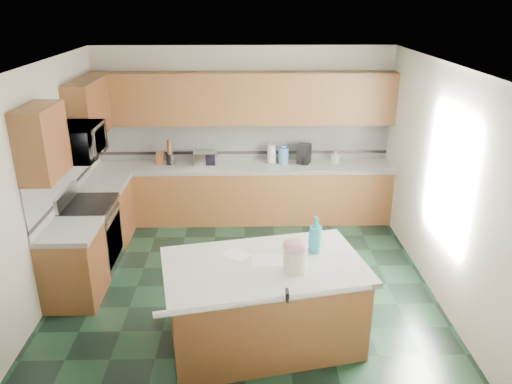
{
  "coord_description": "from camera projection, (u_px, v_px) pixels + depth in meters",
  "views": [
    {
      "loc": [
        0.03,
        -5.39,
        3.39
      ],
      "look_at": [
        0.15,
        0.35,
        1.12
      ],
      "focal_mm": 35.0,
      "sensor_mm": 36.0,
      "label": 1
    }
  ],
  "objects": [
    {
      "name": "window_light_proxy",
      "position": [
        448.0,
        177.0,
        5.57
      ],
      "size": [
        0.02,
        1.4,
        1.1
      ],
      "primitive_type": "cube",
      "color": "white",
      "rests_on": "wall_right"
    },
    {
      "name": "left_base_cab_rear",
      "position": [
        107.0,
        213.0,
        7.26
      ],
      "size": [
        0.6,
        0.82,
        0.86
      ],
      "primitive_type": "cube",
      "color": "#472212",
      "rests_on": "ground"
    },
    {
      "name": "floor",
      "position": [
        245.0,
        285.0,
        6.26
      ],
      "size": [
        4.6,
        4.6,
        0.0
      ],
      "primitive_type": "plane",
      "color": "black",
      "rests_on": "ground"
    },
    {
      "name": "utensil_bundle",
      "position": [
        170.0,
        147.0,
        7.73
      ],
      "size": [
        0.08,
        0.08,
        0.24
      ],
      "primitive_type": "cylinder",
      "color": "#472814",
      "rests_on": "utensil_crock"
    },
    {
      "name": "microwave",
      "position": [
        79.0,
        142.0,
        6.05
      ],
      "size": [
        0.5,
        0.73,
        0.41
      ],
      "primitive_type": "imported",
      "rotation": [
        0.0,
        0.0,
        1.57
      ],
      "color": "#B7B7BC",
      "rests_on": "wall_left"
    },
    {
      "name": "paper_towel_base",
      "position": [
        272.0,
        163.0,
        7.88
      ],
      "size": [
        0.2,
        0.2,
        0.01
      ],
      "primitive_type": "cylinder",
      "color": "#B7B7BC",
      "rests_on": "back_countertop"
    },
    {
      "name": "left_upper_cab_rear",
      "position": [
        88.0,
        109.0,
        6.83
      ],
      "size": [
        0.33,
        1.09,
        0.78
      ],
      "primitive_type": "cube",
      "color": "#472212",
      "rests_on": "wall_left"
    },
    {
      "name": "island_bullnose",
      "position": [
        267.0,
        300.0,
        4.39
      ],
      "size": [
        1.95,
        0.45,
        0.06
      ],
      "primitive_type": "cylinder",
      "rotation": [
        0.0,
        1.57,
        0.2
      ],
      "color": "white",
      "rests_on": "island_base"
    },
    {
      "name": "island_top",
      "position": [
        264.0,
        267.0,
        4.93
      ],
      "size": [
        2.17,
        1.54,
        0.06
      ],
      "primitive_type": "cube",
      "rotation": [
        0.0,
        0.0,
        0.2
      ],
      "color": "white",
      "rests_on": "island_base"
    },
    {
      "name": "back_upper_cab",
      "position": [
        244.0,
        98.0,
        7.53
      ],
      "size": [
        4.6,
        0.33,
        0.78
      ],
      "primitive_type": "cube",
      "color": "#472212",
      "rests_on": "wall_back"
    },
    {
      "name": "toaster_oven",
      "position": [
        205.0,
        158.0,
        7.78
      ],
      "size": [
        0.39,
        0.29,
        0.21
      ],
      "primitive_type": "cube",
      "rotation": [
        0.0,
        0.0,
        0.12
      ],
      "color": "#B7B7BC",
      "rests_on": "back_countertop"
    },
    {
      "name": "wall_right",
      "position": [
        442.0,
        183.0,
        5.81
      ],
      "size": [
        0.04,
        4.6,
        2.7
      ],
      "primitive_type": "cube",
      "color": "white",
      "rests_on": "ground"
    },
    {
      "name": "soap_bottle_island",
      "position": [
        315.0,
        234.0,
        5.1
      ],
      "size": [
        0.18,
        0.18,
        0.39
      ],
      "primitive_type": "imported",
      "rotation": [
        0.0,
        0.0,
        0.21
      ],
      "color": "teal",
      "rests_on": "island_top"
    },
    {
      "name": "left_counter_rear",
      "position": [
        104.0,
        184.0,
        7.09
      ],
      "size": [
        0.64,
        0.82,
        0.06
      ],
      "primitive_type": "cube",
      "color": "white",
      "rests_on": "left_base_cab_rear"
    },
    {
      "name": "back_countertop",
      "position": [
        244.0,
        167.0,
        7.79
      ],
      "size": [
        4.6,
        0.64,
        0.06
      ],
      "primitive_type": "cube",
      "color": "white",
      "rests_on": "back_base_cab"
    },
    {
      "name": "island_base",
      "position": [
        264.0,
        306.0,
        5.1
      ],
      "size": [
        2.05,
        1.42,
        0.86
      ],
      "primitive_type": "cube",
      "rotation": [
        0.0,
        0.0,
        0.2
      ],
      "color": "#472212",
      "rests_on": "ground"
    },
    {
      "name": "back_accent_band",
      "position": [
        244.0,
        152.0,
        8.0
      ],
      "size": [
        4.6,
        0.01,
        0.05
      ],
      "primitive_type": "cube",
      "color": "black",
      "rests_on": "back_countertop"
    },
    {
      "name": "left_backsplash",
      "position": [
        62.0,
        179.0,
        6.27
      ],
      "size": [
        0.02,
        2.3,
        0.63
      ],
      "primitive_type": "cube",
      "color": "silver",
      "rests_on": "wall_left"
    },
    {
      "name": "knife_block",
      "position": [
        160.0,
        158.0,
        7.76
      ],
      "size": [
        0.14,
        0.17,
        0.23
      ],
      "primitive_type": "cube",
      "rotation": [
        -0.31,
        0.0,
        -0.14
      ],
      "color": "#472814",
      "rests_on": "back_countertop"
    },
    {
      "name": "toaster_oven_door",
      "position": [
        205.0,
        160.0,
        7.67
      ],
      "size": [
        0.32,
        0.01,
        0.17
      ],
      "primitive_type": "cube",
      "color": "black",
      "rests_on": "toaster_oven"
    },
    {
      "name": "utensil_crock",
      "position": [
        170.0,
        159.0,
        7.8
      ],
      "size": [
        0.13,
        0.13,
        0.16
      ],
      "primitive_type": "cylinder",
      "color": "black",
      "rests_on": "back_countertop"
    },
    {
      "name": "coffee_maker",
      "position": [
        304.0,
        154.0,
        7.82
      ],
      "size": [
        0.25,
        0.26,
        0.31
      ],
      "primitive_type": "cube",
      "rotation": [
        0.0,
        0.0,
        -0.43
      ],
      "color": "black",
      "rests_on": "back_countertop"
    },
    {
      "name": "soap_bottle_back",
      "position": [
        335.0,
        157.0,
        7.82
      ],
      "size": [
        0.13,
        0.13,
        0.2
      ],
      "primitive_type": "imported",
      "rotation": [
        0.0,
        0.0,
        0.69
      ],
      "color": "white",
      "rests_on": "back_countertop"
    },
    {
      "name": "back_backsplash",
      "position": [
        244.0,
        141.0,
        7.94
      ],
      "size": [
        4.6,
        0.02,
        0.63
      ],
      "primitive_type": "cube",
      "color": "silver",
      "rests_on": "back_countertop"
    },
    {
      "name": "ceiling",
      "position": [
        243.0,
        65.0,
        5.27
      ],
      "size": [
        4.6,
        4.6,
        0.0
      ],
      "primitive_type": "plane",
      "color": "white",
      "rests_on": "ground"
    },
    {
      "name": "soap_back_cap",
      "position": [
        336.0,
        150.0,
        7.78
      ],
      "size": [
        0.02,
        0.02,
        0.03
      ],
      "primitive_type": "cylinder",
      "color": "red",
      "rests_on": "soap_bottle_back"
    },
    {
      "name": "wall_front",
      "position": [
        243.0,
        298.0,
        3.61
      ],
      "size": [
        4.6,
        0.04,
        2.7
      ],
      "primitive_type": "cube",
      "color": "white",
      "rests_on": "ground"
    },
    {
      "name": "range_oven_door",
      "position": [
        114.0,
        240.0,
        6.55
      ],
      "size": [
        0.02,
        0.68,
        0.55
      ],
      "primitive_type": "cube",
      "color": "black",
      "rests_on": "range_body"
    },
    {
      "name": "range_cooktop",
      "position": [
        87.0,
        205.0,
        6.36
      ],
      "size": [
        0.62,
        0.78,
        0.04
      ],
      "primitive_type": "cube",
      "color": "black",
      "rests_on": "range_body"
    },
    {
      "name": "left_upper_cab_front",
      "position": [
        42.0,
        142.0,
        5.28
      ],
      "size": [
        0.33,
        0.72,
        0.78
      ],
      "primitive_type": "cube",
      "color": "#472212",
      "rests_on": "wall_left"
    },
    {
      "name": "treat_jar",
      "position": [
        295.0,
        260.0,
        4.76
      ],
      "size": [
        0.27,
        0.27,
        0.23
      ],
      "primitive_type": "cylinder",
      "rotation": [
        0.0,
        0.0,
        0.23
      ],
      "color": "white",
      "rests_on": "island_top"
    },
    {
      "name": "treat_jar_knob",
      "position": [
        296.0,
        241.0,
        4.68
      ],
      "size": [
        0.08,
        0.03,
        0.03
      ],
      "primitive_type": "cylinder",
      "rotation": [
        0.0,
        1.57,
        0.0
      ],
      "color": "tan",
      "rests_on": "treat_jar_lid"
    },
    {
      "name": "treat_jar_knob_end_l",
      "position": [
        291.0,
        241.0,
        4.68
      ],
      "size": [
        0.04,
        0.04,
        0.04
      ],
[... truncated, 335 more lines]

